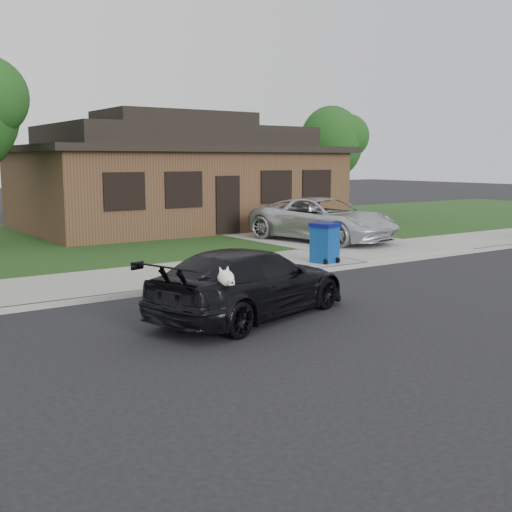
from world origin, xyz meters
TOP-DOWN VIEW (x-y plane):
  - ground at (0.00, 0.00)m, footprint 120.00×120.00m
  - sidewalk at (0.00, 5.00)m, footprint 60.00×3.00m
  - curb at (0.00, 3.50)m, footprint 60.00×0.12m
  - lawn at (0.00, 13.00)m, footprint 60.00×13.00m
  - driveway at (6.00, 10.00)m, footprint 4.50×13.00m
  - sedan at (-2.00, 0.67)m, footprint 4.71×3.00m
  - minivan at (5.68, 7.60)m, footprint 3.39×5.61m
  - recycling_bin at (2.77, 4.14)m, footprint 0.79×0.79m
  - house at (4.00, 15.00)m, footprint 12.60×8.60m
  - tree_1 at (12.14, 14.40)m, footprint 3.15×3.00m

SIDE VIEW (x-z plane):
  - ground at x=0.00m, z-range 0.00..0.00m
  - sidewalk at x=0.00m, z-range 0.00..0.12m
  - curb at x=0.00m, z-range 0.00..0.12m
  - lawn at x=0.00m, z-range 0.00..0.13m
  - driveway at x=6.00m, z-range 0.00..0.14m
  - sedan at x=-2.00m, z-range 0.00..1.27m
  - recycling_bin at x=2.77m, z-range 0.13..1.19m
  - minivan at x=5.68m, z-range 0.14..1.60m
  - house at x=4.00m, z-range -0.19..4.46m
  - tree_1 at x=12.14m, z-range 1.09..6.34m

